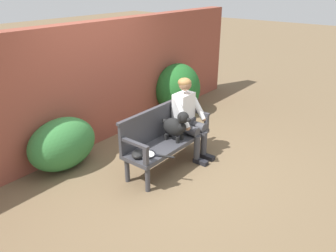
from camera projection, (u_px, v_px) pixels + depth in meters
name	position (u px, v px, depth m)	size (l,w,h in m)	color
ground_plane	(168.00, 166.00, 5.22)	(40.00, 40.00, 0.00)	brown
brick_garden_fence	(94.00, 84.00, 5.73)	(8.00, 0.30, 2.08)	brown
hedge_bush_far_left	(178.00, 89.00, 7.08)	(1.05, 0.91, 1.09)	#1E5B23
hedge_bush_mid_left	(63.00, 144.00, 5.04)	(1.11, 0.71, 0.80)	#337538
garden_bench	(168.00, 145.00, 5.06)	(1.55, 0.51, 0.44)	#38383D
bench_backrest	(156.00, 122.00, 5.06)	(1.59, 0.06, 0.50)	#38383D
bench_armrest_left_end	(139.00, 149.00, 4.38)	(0.06, 0.51, 0.28)	#38383D
bench_armrest_right_end	(200.00, 116.00, 5.43)	(0.06, 0.51, 0.28)	#38383D
person_seated	(188.00, 115.00, 5.27)	(0.56, 0.66, 1.31)	black
dog_on_bench	(176.00, 126.00, 4.96)	(0.27, 0.49, 0.49)	black
tennis_racket	(148.00, 154.00, 4.63)	(0.38, 0.58, 0.03)	black
baseball_glove	(138.00, 154.00, 4.57)	(0.22, 0.17, 0.09)	black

